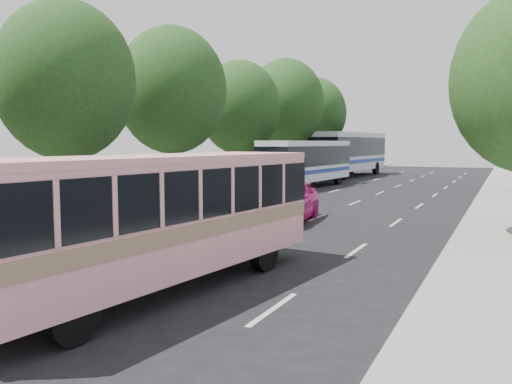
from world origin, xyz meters
The scene contains 14 objects.
ground centered at (0.00, 0.00, 0.00)m, with size 120.00×120.00×0.00m, color black.
sidewalk_left centered at (-8.50, 20.00, 0.07)m, with size 4.00×90.00×0.15m, color #9E998E.
low_wall centered at (-10.30, 20.00, 0.90)m, with size 0.30×90.00×1.50m, color #9E998E.
tree_left_b centered at (-8.42, 5.94, 5.82)m, with size 5.70×5.70×8.88m.
tree_left_c centered at (-8.62, 13.94, 6.12)m, with size 6.00×6.00×9.35m.
tree_left_d centered at (-8.52, 21.94, 5.63)m, with size 5.52×5.52×8.60m.
tree_left_e centered at (-8.42, 29.94, 6.43)m, with size 6.30×6.30×9.82m.
tree_left_f centered at (-8.62, 37.94, 6.00)m, with size 5.88×5.88×9.16m.
pink_bus centered at (1.55, -1.85, 1.76)m, with size 3.31×9.06×2.82m.
pink_taxi centered at (0.27, 8.48, 0.82)m, with size 1.93×4.81×1.64m, color #DA1287.
white_pickup centered at (-4.50, 16.22, 0.77)m, with size 2.16×5.33×1.55m, color silver.
tour_coach_front centered at (-4.50, 24.12, 1.92)m, with size 3.14×10.81×3.19m.
tour_coach_rear centered at (-5.06, 36.83, 2.38)m, with size 3.79×13.38×3.95m.
taxi_roof_sign centered at (0.27, 8.48, 1.73)m, with size 0.55×0.18×0.18m, color silver.
Camera 1 is at (8.06, -11.02, 3.09)m, focal length 38.00 mm.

